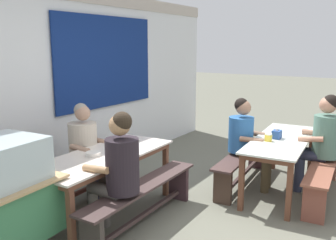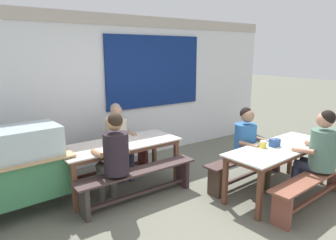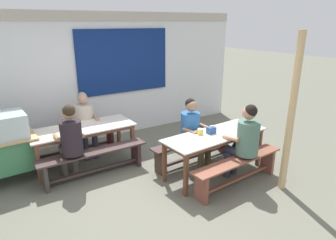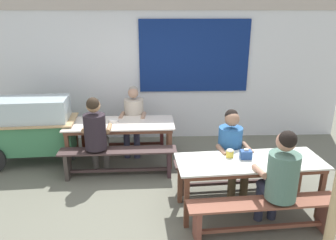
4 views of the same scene
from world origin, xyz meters
name	(u,v)px [view 2 (image 2 of 4)]	position (x,y,z in m)	size (l,w,h in m)	color
ground_plane	(212,207)	(0.00, 0.00, 0.00)	(40.00, 40.00, 0.00)	#666758
backdrop_wall	(125,86)	(0.02, 2.49, 1.43)	(7.28, 0.23, 2.73)	silver
dining_table_far	(120,147)	(-0.73, 1.28, 0.66)	(1.85, 0.79, 0.73)	silver
dining_table_near	(279,152)	(1.08, -0.24, 0.66)	(1.92, 0.80, 0.73)	silver
bench_far_back	(106,159)	(-0.74, 1.81, 0.31)	(1.70, 0.34, 0.46)	#592C21
bench_far_front	(139,180)	(-0.72, 0.75, 0.32)	(1.85, 0.34, 0.46)	#41312F
bench_near_back	(248,163)	(1.04, 0.29, 0.32)	(1.82, 0.40, 0.46)	#432F2D
bench_near_front	(313,185)	(1.11, -0.77, 0.32)	(1.81, 0.41, 0.46)	brown
food_cart	(10,167)	(-2.23, 1.34, 0.66)	(1.76, 0.86, 1.15)	#3C7F52
person_right_near_table	(249,142)	(0.94, 0.21, 0.71)	(0.49, 0.60, 1.25)	#4A3D27
person_near_front	(319,150)	(1.29, -0.70, 0.76)	(0.49, 0.54, 1.33)	#2C3146
person_left_back_turned	(114,154)	(-1.05, 0.80, 0.76)	(0.45, 0.56, 1.32)	#605A54
person_center_facing	(118,135)	(-0.53, 1.74, 0.71)	(0.49, 0.61, 1.24)	#35354E
tissue_box	(275,142)	(1.04, -0.18, 0.79)	(0.14, 0.10, 0.13)	#294D92
condiment_jar	(263,144)	(0.84, -0.13, 0.78)	(0.10, 0.10, 0.10)	yellow
soup_bowl	(111,142)	(-0.85, 1.33, 0.75)	(0.17, 0.17, 0.05)	silver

